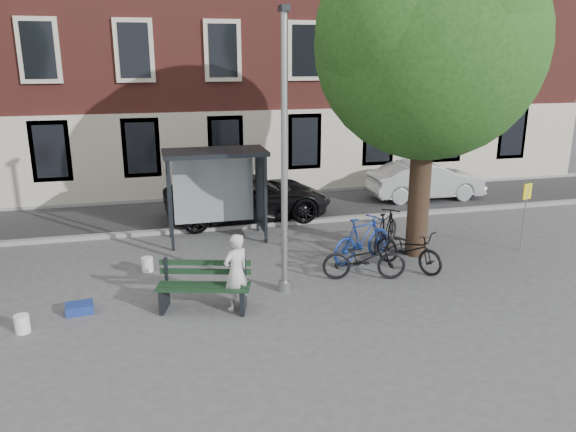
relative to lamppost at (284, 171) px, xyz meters
The scene contains 20 objects.
ground 2.78m from the lamppost, ahead, with size 90.00×90.00×0.00m, color #4C4C4F.
road 7.53m from the lamppost, 90.00° to the left, with size 40.00×4.00×0.01m, color #28282B.
curb_near 5.69m from the lamppost, 90.00° to the left, with size 40.00×0.25×0.12m, color gray.
curb_far 9.40m from the lamppost, 90.00° to the left, with size 40.00×0.25×0.12m, color gray.
building_row 13.67m from the lamppost, 90.00° to the left, with size 30.00×8.00×14.00m, color brown.
lamppost is the anchor object (origin of this frame).
tree_right 5.10m from the lamppost, 19.03° to the left, with size 5.76×5.60×8.20m.
bus_shelter 4.24m from the lamppost, 98.43° to the left, with size 2.85×1.45×2.62m.
painter 2.39m from the lamppost, 151.57° to the right, with size 0.60×0.40×1.65m, color silver.
bench 3.02m from the lamppost, 165.30° to the right, with size 2.03×1.13×1.00m.
bike_a 3.03m from the lamppost, ahead, with size 0.69×1.98×1.04m, color black.
bike_b 3.54m from the lamppost, 29.85° to the left, with size 0.56×1.98×1.19m, color navy.
bike_c 4.08m from the lamppost, 10.05° to the left, with size 0.68×1.95×1.02m, color black.
bike_d 4.53m from the lamppost, 31.41° to the left, with size 0.52×1.84×1.10m, color black.
car_dark 6.34m from the lamppost, 87.35° to the left, with size 2.48×5.38×1.50m, color black.
car_silver 10.16m from the lamppost, 44.35° to the left, with size 1.48×4.24×1.40m, color #B7BABF.
blue_crate 5.16m from the lamppost, behind, with size 0.55×0.40×0.20m, color navy.
bucket_b 6.02m from the lamppost, behind, with size 0.28×0.28×0.36m, color white.
bucket_c 4.45m from the lamppost, 146.31° to the left, with size 0.28×0.28×0.36m, color white.
notice_sign 7.15m from the lamppost, ahead, with size 0.32×0.12×1.88m.
Camera 1 is at (-2.84, -11.44, 5.17)m, focal length 35.00 mm.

